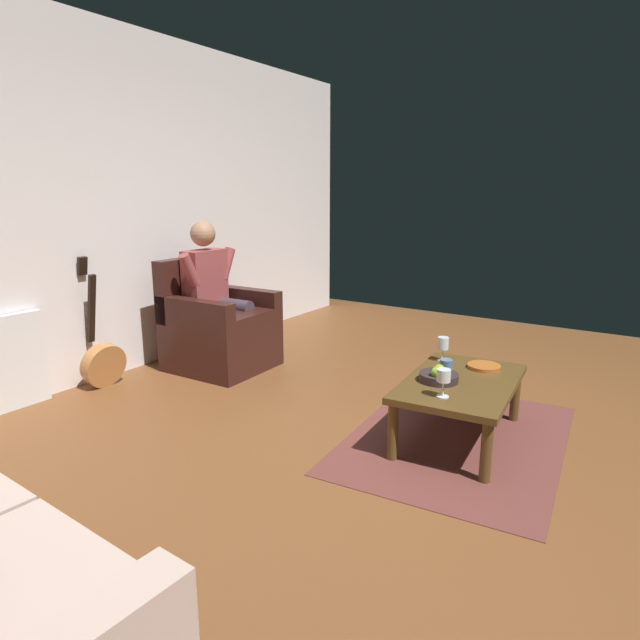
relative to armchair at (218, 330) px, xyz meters
name	(u,v)px	position (x,y,z in m)	size (l,w,h in m)	color
ground_plane	(450,454)	(0.45, 2.26, -0.33)	(7.16, 7.16, 0.00)	brown
wall_back	(117,205)	(0.45, -0.62, 1.06)	(6.37, 0.06, 2.78)	white
rug	(457,437)	(0.22, 2.23, -0.33)	(1.70, 1.22, 0.01)	brown
armchair	(218,330)	(0.00, 0.00, 0.00)	(0.76, 0.80, 0.94)	#351914
person_seated	(215,289)	(0.00, -0.01, 0.35)	(0.65, 0.55, 1.26)	#944040
coffee_table	(460,388)	(0.22, 2.23, 0.00)	(1.05, 0.70, 0.38)	#523A1A
guitar	(103,359)	(0.85, -0.42, -0.11)	(0.35, 0.26, 1.02)	#B4753E
radiator	(3,365)	(1.53, -0.55, 0.01)	(0.59, 0.06, 0.67)	white
wine_glass_near	(443,345)	(-0.08, 1.99, 0.16)	(0.07, 0.07, 0.16)	silver
wine_glass_far	(444,377)	(0.55, 2.24, 0.17)	(0.08, 0.08, 0.16)	silver
fruit_bowl	(439,376)	(0.32, 2.12, 0.08)	(0.23, 0.23, 0.11)	#2F2526
decorative_dish	(484,367)	(-0.07, 2.28, 0.06)	(0.21, 0.21, 0.02)	#AF5F25
candle_jar	(446,364)	(0.08, 2.08, 0.08)	(0.08, 0.08, 0.07)	#466C90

